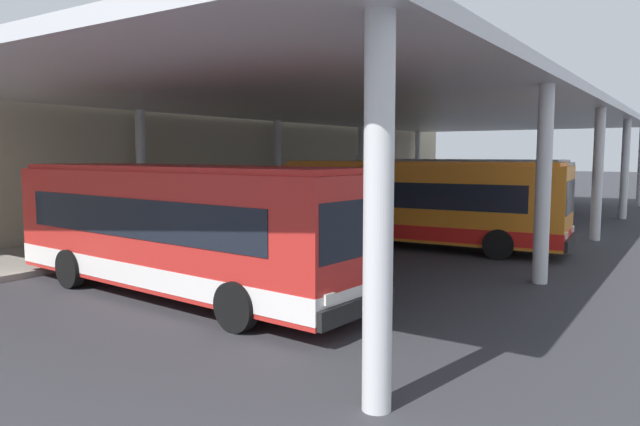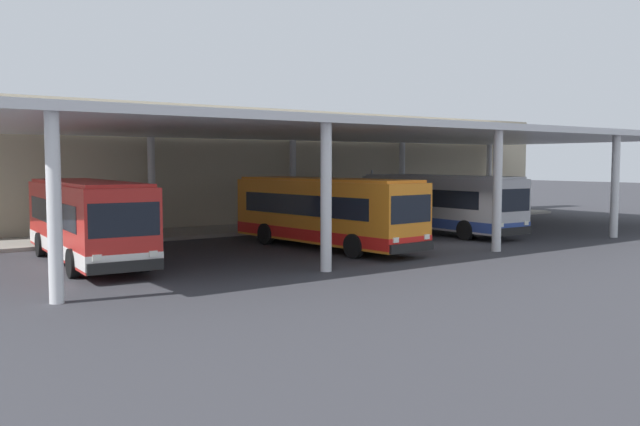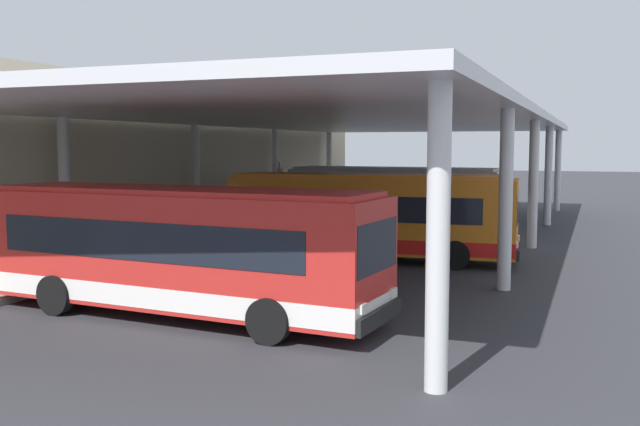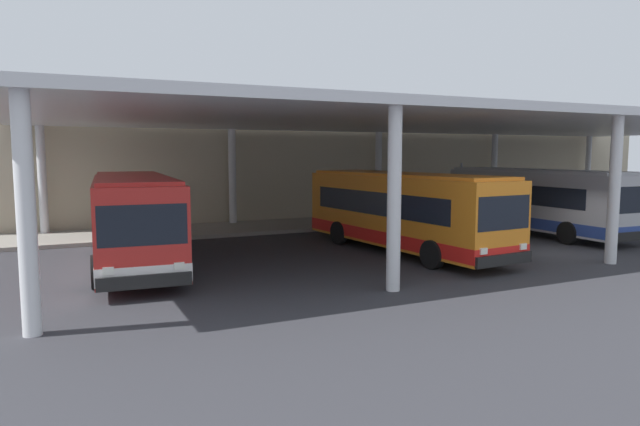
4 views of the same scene
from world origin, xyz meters
name	(u,v)px [view 2 (image 2 of 4)]	position (x,y,z in m)	size (l,w,h in m)	color
ground_plane	(453,246)	(0.00, 0.00, 0.00)	(200.00, 200.00, 0.00)	#333338
platform_kerb	(309,225)	(0.00, 11.75, 0.09)	(42.00, 4.50, 0.18)	gray
station_building_facade	(280,166)	(0.00, 15.00, 3.61)	(48.00, 1.60, 7.22)	#C1B293
canopy_shelter	(377,135)	(0.00, 5.50, 5.29)	(40.00, 17.00, 5.55)	silver
bus_nearest_bay	(87,220)	(-15.51, 4.53, 1.66)	(3.25, 10.68, 3.17)	red
bus_second_bay	(325,212)	(-5.43, 2.76, 1.66)	(3.30, 10.69, 3.17)	orange
bus_middle_bay	(438,203)	(3.48, 4.37, 1.66)	(2.99, 10.61, 3.17)	#B7B7BC
bench_waiting	(387,211)	(6.39, 11.82, 0.66)	(1.80, 0.45, 0.92)	#383D47
trash_bin	(341,213)	(2.62, 11.96, 0.68)	(0.52, 0.52, 0.98)	#33383D
banner_sign	(372,192)	(4.31, 10.94, 1.98)	(0.70, 0.12, 3.20)	#B2B2B7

